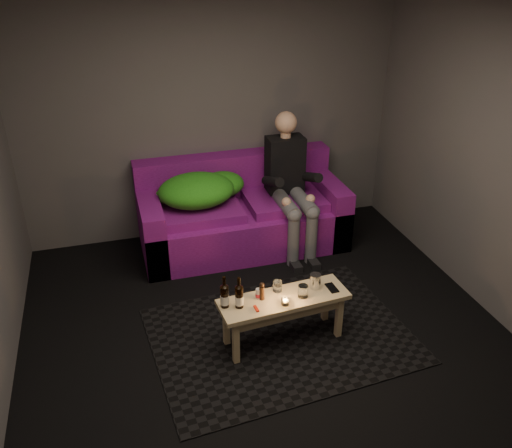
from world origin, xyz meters
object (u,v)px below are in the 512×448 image
(steel_cup, at_px, (315,281))
(coffee_table, at_px, (284,305))
(person, at_px, (290,181))
(beer_bottle_b, at_px, (239,296))
(sofa, at_px, (241,215))
(beer_bottle_a, at_px, (225,296))

(steel_cup, bearing_deg, coffee_table, -168.26)
(person, distance_m, beer_bottle_b, 1.81)
(sofa, xyz_separation_m, coffee_table, (-0.09, -1.68, 0.02))
(beer_bottle_a, height_order, beer_bottle_b, beer_bottle_a)
(sofa, xyz_separation_m, beer_bottle_a, (-0.57, -1.66, 0.20))
(coffee_table, bearing_deg, beer_bottle_a, 178.17)
(beer_bottle_a, bearing_deg, beer_bottle_b, -18.47)
(sofa, relative_size, coffee_table, 1.99)
(steel_cup, bearing_deg, person, 78.83)
(sofa, bearing_deg, steel_cup, -83.07)
(sofa, distance_m, beer_bottle_b, 1.77)
(person, xyz_separation_m, beer_bottle_a, (-1.05, -1.49, -0.21))
(person, xyz_separation_m, coffee_table, (-0.57, -1.51, -0.39))
(person, relative_size, coffee_table, 1.33)
(coffee_table, bearing_deg, steel_cup, 11.74)
(beer_bottle_a, bearing_deg, coffee_table, -1.83)
(person, distance_m, steel_cup, 1.49)
(coffee_table, bearing_deg, beer_bottle_b, -176.87)
(beer_bottle_a, distance_m, beer_bottle_b, 0.11)
(sofa, distance_m, steel_cup, 1.64)
(coffee_table, xyz_separation_m, beer_bottle_b, (-0.37, -0.02, 0.18))
(steel_cup, bearing_deg, beer_bottle_a, -176.67)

